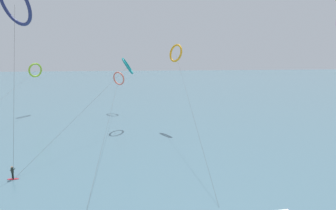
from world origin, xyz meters
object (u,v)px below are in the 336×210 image
kite_coral (119,79)px  kite_teal (127,66)px  kite_navy (15,3)px  surfer_crimson (13,173)px  kite_lime (35,70)px  kite_amber (176,53)px

kite_coral → kite_teal: kite_teal is taller
kite_coral → kite_navy: (-9.28, -36.32, 12.43)m
surfer_crimson → kite_teal: size_ratio=0.06×
kite_lime → kite_teal: size_ratio=1.92×
kite_amber → kite_lime: 36.98m
kite_coral → kite_teal: (2.76, -13.93, 3.87)m
kite_lime → kite_navy: 40.39m
kite_amber → kite_navy: size_ratio=1.45×
kite_amber → kite_teal: (-9.71, 1.29, -2.58)m
kite_coral → kite_amber: kite_amber is taller
kite_coral → kite_lime: (-20.42, 1.12, 2.15)m
kite_amber → surfer_crimson: bearing=-77.1°
kite_lime → kite_amber: bearing=103.5°
kite_teal → kite_navy: bearing=154.1°
kite_lime → kite_teal: 27.70m
kite_teal → kite_amber: bearing=-95.2°
kite_coral → kite_amber: 20.71m
kite_coral → kite_navy: kite_navy is taller
kite_navy → kite_coral: bearing=-65.0°
surfer_crimson → kite_amber: bearing=-92.0°
surfer_crimson → kite_amber: size_ratio=0.05×
kite_lime → kite_teal: kite_teal is taller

